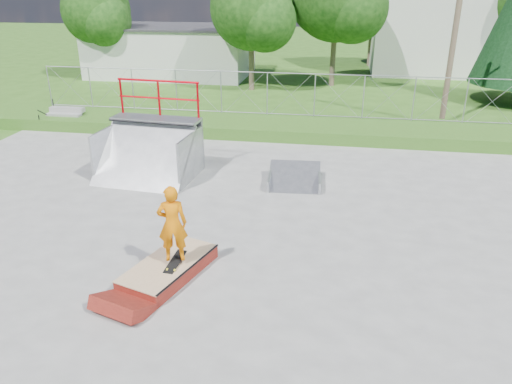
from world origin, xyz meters
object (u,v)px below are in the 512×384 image
flat_bank_ramp (295,178)px  quarter_pipe (145,134)px  grind_box (169,269)px  skater (173,227)px

flat_bank_ramp → quarter_pipe: bearing=178.5°
flat_bank_ramp → grind_box: bearing=-114.7°
grind_box → flat_bank_ramp: flat_bank_ramp is taller
quarter_pipe → grind_box: bearing=-60.2°
quarter_pipe → skater: quarter_pipe is taller
quarter_pipe → skater: size_ratio=1.75×
grind_box → quarter_pipe: (-2.50, 5.39, 1.28)m
quarter_pipe → flat_bank_ramp: quarter_pipe is taller
flat_bank_ramp → skater: 6.02m
quarter_pipe → skater: bearing=-59.0°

